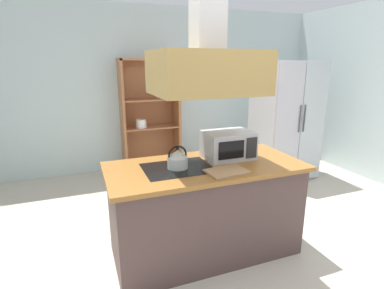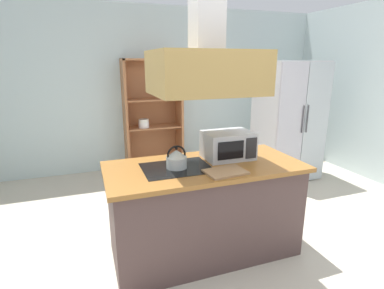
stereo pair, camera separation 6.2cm
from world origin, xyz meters
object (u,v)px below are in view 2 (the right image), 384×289
(refrigerator, at_px, (288,121))
(kettle, at_px, (177,159))
(dish_cabinet, at_px, (153,122))
(microwave, at_px, (228,145))
(cutting_board, at_px, (225,172))

(refrigerator, distance_m, kettle, 2.72)
(dish_cabinet, height_order, kettle, dish_cabinet)
(dish_cabinet, xyz_separation_m, microwave, (0.21, -2.43, 0.20))
(refrigerator, xyz_separation_m, kettle, (-2.28, -1.48, 0.07))
(refrigerator, bearing_deg, microwave, -141.65)
(kettle, xyz_separation_m, cutting_board, (0.35, -0.25, -0.08))
(kettle, height_order, cutting_board, kettle)
(refrigerator, distance_m, cutting_board, 2.59)
(refrigerator, xyz_separation_m, dish_cabinet, (-1.94, 1.06, -0.09))
(dish_cabinet, relative_size, cutting_board, 5.46)
(microwave, bearing_deg, cutting_board, -118.72)
(cutting_board, height_order, microwave, microwave)
(kettle, distance_m, cutting_board, 0.44)
(dish_cabinet, distance_m, kettle, 2.57)
(cutting_board, bearing_deg, microwave, 61.28)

